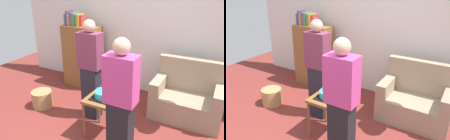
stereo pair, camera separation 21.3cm
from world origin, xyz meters
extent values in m
cube|color=silver|center=(0.00, 2.05, 1.35)|extent=(6.00, 0.10, 2.70)
cube|color=gray|center=(0.88, 1.38, 0.20)|extent=(1.10, 0.70, 0.40)
cube|color=gray|center=(0.88, 1.65, 0.68)|extent=(1.10, 0.16, 0.56)
cube|color=gray|center=(0.41, 1.38, 0.52)|extent=(0.16, 0.70, 0.24)
cube|color=gray|center=(1.35, 1.38, 0.52)|extent=(0.16, 0.70, 0.24)
cube|color=brown|center=(-1.32, 1.64, 0.65)|extent=(0.80, 0.36, 1.30)
cube|color=#3366B7|center=(-1.65, 1.64, 1.41)|extent=(0.04, 0.22, 0.22)
cube|color=#4C4C51|center=(-1.60, 1.64, 1.44)|extent=(0.04, 0.22, 0.28)
cube|color=orange|center=(-1.55, 1.64, 1.40)|extent=(0.04, 0.25, 0.20)
cube|color=#7F3D93|center=(-1.50, 1.64, 1.43)|extent=(0.06, 0.22, 0.26)
cube|color=#38934C|center=(-1.44, 1.64, 1.42)|extent=(0.05, 0.23, 0.25)
cube|color=#38934C|center=(-1.38, 1.64, 1.42)|extent=(0.05, 0.21, 0.23)
cube|color=orange|center=(-1.33, 1.64, 1.41)|extent=(0.05, 0.24, 0.23)
cube|color=red|center=(-1.27, 1.64, 1.41)|extent=(0.05, 0.17, 0.22)
cube|color=brown|center=(-0.10, 0.37, 0.60)|extent=(0.48, 0.48, 0.04)
cylinder|color=brown|center=(-0.31, 0.16, 0.29)|extent=(0.04, 0.04, 0.58)
cylinder|color=brown|center=(0.11, 0.16, 0.29)|extent=(0.04, 0.04, 0.58)
cylinder|color=brown|center=(-0.31, 0.58, 0.29)|extent=(0.04, 0.04, 0.58)
cylinder|color=brown|center=(0.11, 0.58, 0.29)|extent=(0.04, 0.04, 0.58)
cube|color=black|center=(-0.10, 0.37, 0.63)|extent=(0.32, 0.32, 0.02)
cylinder|color=#2DB2B7|center=(-0.10, 0.37, 0.68)|extent=(0.26, 0.26, 0.09)
cylinder|color=#EA668C|center=(-0.04, 0.37, 0.75)|extent=(0.01, 0.01, 0.06)
cylinder|color=#F2CC4C|center=(-0.06, 0.42, 0.76)|extent=(0.01, 0.01, 0.06)
cylinder|color=#F2CC4C|center=(-0.12, 0.45, 0.75)|extent=(0.01, 0.01, 0.05)
cylinder|color=#66B2E5|center=(-0.17, 0.40, 0.75)|extent=(0.01, 0.01, 0.06)
cylinder|color=#EA668C|center=(-0.18, 0.34, 0.75)|extent=(0.01, 0.01, 0.06)
cylinder|color=#66B2E5|center=(-0.12, 0.30, 0.75)|extent=(0.01, 0.01, 0.05)
cylinder|color=#66B2E5|center=(-0.06, 0.31, 0.75)|extent=(0.01, 0.01, 0.06)
cube|color=#23232D|center=(-0.52, 0.71, 0.44)|extent=(0.28, 0.20, 0.88)
cube|color=#75334C|center=(-0.52, 0.71, 1.16)|extent=(0.36, 0.22, 0.56)
sphere|color=#D1A889|center=(-0.52, 0.71, 1.53)|extent=(0.19, 0.19, 0.19)
cube|color=black|center=(0.36, -0.04, 0.44)|extent=(0.28, 0.20, 0.88)
cube|color=#C6428E|center=(0.36, -0.04, 1.16)|extent=(0.36, 0.22, 0.56)
sphere|color=#D1A889|center=(0.36, -0.04, 1.53)|extent=(0.19, 0.19, 0.19)
cylinder|color=#A88451|center=(-1.49, 0.55, 0.15)|extent=(0.36, 0.36, 0.30)
camera|label=1|loc=(1.30, -2.05, 2.18)|focal=36.14mm
camera|label=2|loc=(1.48, -1.95, 2.18)|focal=36.14mm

